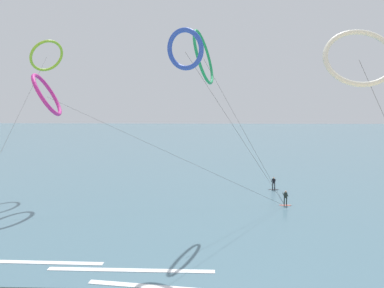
% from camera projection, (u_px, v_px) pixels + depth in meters
% --- Properties ---
extents(sea_water, '(400.00, 200.00, 0.08)m').
position_uv_depth(sea_water, '(200.00, 139.00, 121.43)').
color(sea_water, slate).
rests_on(sea_water, ground).
extents(surfer_charcoal, '(1.40, 0.66, 1.70)m').
position_uv_depth(surfer_charcoal, '(274.00, 184.00, 48.11)').
color(surfer_charcoal, black).
rests_on(surfer_charcoal, ground).
extents(surfer_coral, '(1.40, 0.63, 1.70)m').
position_uv_depth(surfer_coral, '(285.00, 199.00, 40.57)').
color(surfer_coral, '#EA7260').
rests_on(surfer_coral, ground).
extents(kite_lime, '(5.03, 25.95, 19.83)m').
position_uv_depth(kite_lime, '(47.00, 56.00, 47.85)').
color(kite_lime, '#8CC62D').
rests_on(kite_lime, ground).
extents(kite_magenta, '(28.88, 5.75, 14.96)m').
position_uv_depth(kite_magenta, '(47.00, 95.00, 41.12)').
color(kite_magenta, '#CC288E').
rests_on(kite_magenta, ground).
extents(kite_ivory, '(12.00, 6.55, 16.72)m').
position_uv_depth(kite_ivory, '(359.00, 58.00, 24.68)').
color(kite_ivory, silver).
rests_on(kite_ivory, ground).
extents(kite_cobalt, '(12.45, 11.72, 17.44)m').
position_uv_depth(kite_cobalt, '(185.00, 50.00, 28.90)').
color(kite_cobalt, '#2647B7').
rests_on(kite_cobalt, ground).
extents(kite_emerald, '(10.66, 8.10, 18.38)m').
position_uv_depth(kite_emerald, '(204.00, 57.00, 33.95)').
color(kite_emerald, '#199351').
rests_on(kite_emerald, ground).
extents(wave_crest_mid, '(11.47, 0.59, 0.12)m').
position_uv_depth(wave_crest_mid, '(131.00, 271.00, 24.65)').
color(wave_crest_mid, white).
rests_on(wave_crest_mid, ground).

